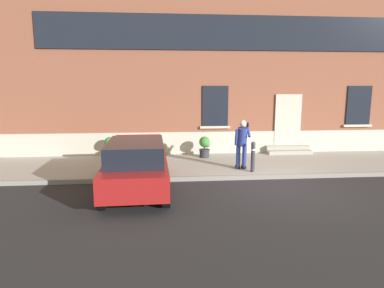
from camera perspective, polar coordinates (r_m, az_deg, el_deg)
name	(u,v)px	position (r m, az deg, el deg)	size (l,w,h in m)	color
ground_plane	(277,187)	(10.49, 14.48, -7.23)	(80.00, 80.00, 0.00)	#232326
sidewalk	(253,164)	(13.05, 10.42, -3.37)	(24.00, 3.60, 0.15)	#99968E
curb_edge	(268,177)	(11.32, 12.91, -5.50)	(24.00, 0.12, 0.15)	gray
building_facade	(240,70)	(15.13, 8.33, 12.44)	(24.00, 1.52, 7.50)	brown
entrance_stoop	(288,150)	(15.05, 16.20, -1.02)	(1.92, 0.64, 0.32)	#9E998E
hatchback_car_red	(136,165)	(9.72, -9.54, -3.59)	(1.88, 4.11, 1.50)	maroon
bollard_near_person	(253,156)	(11.44, 10.43, -1.97)	(0.15, 0.15, 1.04)	#333338
person_on_phone	(242,141)	(11.63, 8.59, 0.46)	(0.51, 0.52, 1.74)	navy
planter_terracotta	(110,147)	(13.87, -13.87, -0.47)	(0.44, 0.44, 0.86)	#B25B38
planter_olive	(158,146)	(13.78, -5.91, -0.29)	(0.44, 0.44, 0.86)	#606B38
planter_charcoal	(205,146)	(13.56, 2.20, -0.41)	(0.44, 0.44, 0.86)	#2D2D30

